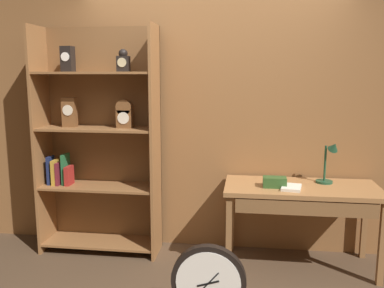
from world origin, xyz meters
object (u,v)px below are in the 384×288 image
bookshelf (98,143)px  desk_lamp (329,162)px  round_clock_large (209,283)px  toolbox_small (275,182)px  open_repair_manual (291,187)px  workbench (302,196)px

bookshelf → desk_lamp: (2.17, -0.02, -0.12)m
desk_lamp → round_clock_large: size_ratio=0.70×
desk_lamp → toolbox_small: size_ratio=1.98×
open_repair_manual → toolbox_small: bearing=175.5°
workbench → open_repair_manual: (-0.10, -0.09, 0.10)m
workbench → open_repair_manual: bearing=-139.6°
bookshelf → open_repair_manual: size_ratio=9.94×
desk_lamp → workbench: bearing=-150.8°
bookshelf → open_repair_manual: bearing=-7.6°
workbench → round_clock_large: 1.25m
open_repair_manual → workbench: bearing=50.8°
desk_lamp → toolbox_small: 0.54m
bookshelf → open_repair_manual: bookshelf is taller
desk_lamp → open_repair_manual: desk_lamp is taller
desk_lamp → toolbox_small: (-0.49, -0.19, -0.15)m
open_repair_manual → round_clock_large: 1.17m
desk_lamp → round_clock_large: (-0.98, -1.08, -0.67)m
bookshelf → workbench: 1.98m
workbench → round_clock_large: (-0.74, -0.94, -0.38)m
bookshelf → toolbox_small: (1.68, -0.20, -0.27)m
desk_lamp → round_clock_large: bearing=-132.4°
toolbox_small → bookshelf: bearing=173.1°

